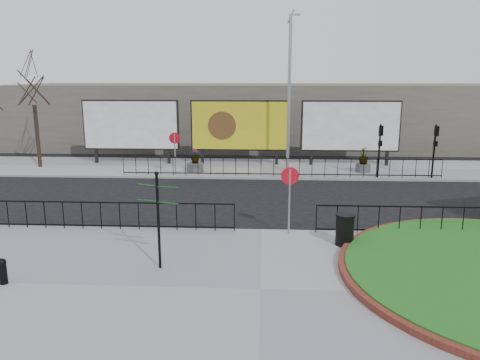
# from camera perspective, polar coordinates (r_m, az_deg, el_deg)

# --- Properties ---
(ground) EXTENTS (90.00, 90.00, 0.00)m
(ground) POSITION_cam_1_polar(r_m,az_deg,el_deg) (17.72, 2.62, -6.39)
(ground) COLOR black
(ground) RESTS_ON ground
(pavement_near) EXTENTS (30.00, 10.00, 0.12)m
(pavement_near) POSITION_cam_1_polar(r_m,az_deg,el_deg) (13.07, 2.49, -13.35)
(pavement_near) COLOR gray
(pavement_near) RESTS_ON ground
(pavement_far) EXTENTS (44.00, 6.00, 0.12)m
(pavement_far) POSITION_cam_1_polar(r_m,az_deg,el_deg) (29.31, 2.76, 1.45)
(pavement_far) COLOR gray
(pavement_far) RESTS_ON ground
(railing_near_left) EXTENTS (10.00, 0.10, 1.10)m
(railing_near_left) POSITION_cam_1_polar(r_m,az_deg,el_deg) (18.25, -16.61, -4.14)
(railing_near_left) COLOR black
(railing_near_left) RESTS_ON pavement_near
(railing_near_right) EXTENTS (9.00, 0.10, 1.10)m
(railing_near_right) POSITION_cam_1_polar(r_m,az_deg,el_deg) (18.39, 23.40, -4.54)
(railing_near_right) COLOR black
(railing_near_right) RESTS_ON pavement_near
(railing_far) EXTENTS (18.00, 0.10, 1.10)m
(railing_far) POSITION_cam_1_polar(r_m,az_deg,el_deg) (26.56, 4.91, 1.57)
(railing_far) COLOR black
(railing_far) RESTS_ON pavement_far
(speed_sign_far) EXTENTS (0.64, 0.07, 2.47)m
(speed_sign_far) POSITION_cam_1_polar(r_m,az_deg,el_deg) (26.91, -7.96, 4.34)
(speed_sign_far) COLOR gray
(speed_sign_far) RESTS_ON pavement_far
(speed_sign_near) EXTENTS (0.64, 0.07, 2.47)m
(speed_sign_near) POSITION_cam_1_polar(r_m,az_deg,el_deg) (16.83, 6.09, -0.68)
(speed_sign_near) COLOR gray
(speed_sign_near) RESTS_ON pavement_near
(billboard_left) EXTENTS (6.20, 0.31, 4.10)m
(billboard_left) POSITION_cam_1_polar(r_m,az_deg,el_deg) (31.08, -13.16, 6.52)
(billboard_left) COLOR black
(billboard_left) RESTS_ON pavement_far
(billboard_mid) EXTENTS (6.20, 0.31, 4.10)m
(billboard_mid) POSITION_cam_1_polar(r_m,az_deg,el_deg) (29.92, -0.07, 6.62)
(billboard_mid) COLOR black
(billboard_mid) RESTS_ON pavement_far
(billboard_right) EXTENTS (6.20, 0.31, 4.10)m
(billboard_right) POSITION_cam_1_polar(r_m,az_deg,el_deg) (30.38, 13.31, 6.37)
(billboard_right) COLOR black
(billboard_right) RESTS_ON pavement_far
(lamp_post) EXTENTS (0.74, 0.18, 9.23)m
(lamp_post) POSITION_cam_1_polar(r_m,az_deg,el_deg) (27.79, 6.02, 10.68)
(lamp_post) COLOR gray
(lamp_post) RESTS_ON pavement_far
(signal_pole_a) EXTENTS (0.22, 0.26, 3.00)m
(signal_pole_a) POSITION_cam_1_polar(r_m,az_deg,el_deg) (27.12, 16.69, 4.38)
(signal_pole_a) COLOR black
(signal_pole_a) RESTS_ON pavement_far
(signal_pole_b) EXTENTS (0.22, 0.26, 3.00)m
(signal_pole_b) POSITION_cam_1_polar(r_m,az_deg,el_deg) (27.99, 22.68, 4.17)
(signal_pole_b) COLOR black
(signal_pole_b) RESTS_ON pavement_far
(tree_left) EXTENTS (2.00, 2.00, 7.00)m
(tree_left) POSITION_cam_1_polar(r_m,az_deg,el_deg) (31.61, -23.72, 7.75)
(tree_left) COLOR #2D2119
(tree_left) RESTS_ON pavement_far
(building_backdrop) EXTENTS (40.00, 10.00, 5.00)m
(building_backdrop) POSITION_cam_1_polar(r_m,az_deg,el_deg) (38.88, 2.85, 7.89)
(building_backdrop) COLOR #5D5951
(building_backdrop) RESTS_ON ground
(fingerpost_sign) EXTENTS (1.37, 0.63, 2.97)m
(fingerpost_sign) POSITION_cam_1_polar(r_m,az_deg,el_deg) (13.93, -9.97, -3.69)
(fingerpost_sign) COLOR black
(fingerpost_sign) RESTS_ON pavement_near
(bollard) EXTENTS (0.24, 0.24, 0.74)m
(bollard) POSITION_cam_1_polar(r_m,az_deg,el_deg) (14.71, -26.96, -9.75)
(bollard) COLOR black
(bollard) RESTS_ON pavement_near
(litter_bin) EXTENTS (0.66, 0.66, 1.08)m
(litter_bin) POSITION_cam_1_polar(r_m,az_deg,el_deg) (16.33, 12.66, -5.91)
(litter_bin) COLOR black
(litter_bin) RESTS_ON pavement_near
(planter_a) EXTENTS (0.99, 0.99, 1.40)m
(planter_a) POSITION_cam_1_polar(r_m,az_deg,el_deg) (27.99, -5.49, 1.98)
(planter_a) COLOR #4C4C4F
(planter_a) RESTS_ON pavement_far
(planter_c) EXTENTS (0.87, 0.87, 1.49)m
(planter_c) POSITION_cam_1_polar(r_m,az_deg,el_deg) (28.82, 14.79, 2.18)
(planter_c) COLOR #4C4C4F
(planter_c) RESTS_ON pavement_far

